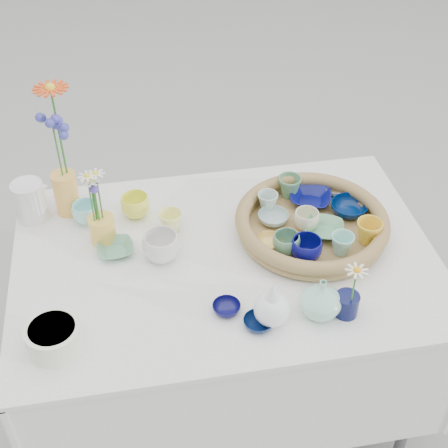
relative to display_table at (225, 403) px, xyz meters
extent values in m
plane|color=#A5A59D|center=(0.00, 0.00, 0.00)|extent=(80.00, 80.00, 0.00)
imported|color=#080C58|center=(0.32, 0.18, 0.80)|extent=(0.18, 0.18, 0.03)
imported|color=#021A4C|center=(0.42, 0.11, 0.80)|extent=(0.13, 0.13, 0.04)
imported|color=yellow|center=(0.43, -0.03, 0.82)|extent=(0.10, 0.10, 0.07)
imported|color=#61A074|center=(0.31, 0.03, 0.80)|extent=(0.16, 0.16, 0.03)
imported|color=#5F9A73|center=(0.18, -0.04, 0.82)|extent=(0.11, 0.11, 0.06)
imported|color=#99B6B1|center=(0.17, 0.11, 0.80)|extent=(0.13, 0.13, 0.03)
imported|color=silver|center=(0.17, 0.17, 0.81)|extent=(0.09, 0.09, 0.06)
imported|color=#F0ECC5|center=(0.27, 0.06, 0.81)|extent=(0.10, 0.10, 0.06)
imported|color=#B6D3FF|center=(0.41, 0.22, 0.80)|extent=(0.10, 0.10, 0.03)
imported|color=#090A62|center=(0.23, -0.08, 0.82)|extent=(0.12, 0.12, 0.07)
imported|color=#EDBD58|center=(0.13, 0.00, 0.80)|extent=(0.09, 0.09, 0.03)
imported|color=#94DAC6|center=(0.34, -0.07, 0.82)|extent=(0.09, 0.09, 0.06)
imported|color=#558B60|center=(0.26, 0.23, 0.82)|extent=(0.10, 0.10, 0.07)
imported|color=#F5F949|center=(-0.25, 0.24, 0.80)|extent=(0.11, 0.11, 0.07)
imported|color=#FEFC8E|center=(-0.15, 0.14, 0.80)|extent=(0.09, 0.09, 0.07)
imported|color=#66A582|center=(-0.32, 0.07, 0.78)|extent=(0.12, 0.12, 0.03)
imported|color=silver|center=(-0.19, 0.02, 0.81)|extent=(0.11, 0.11, 0.09)
imported|color=#0A0A46|center=(-0.04, -0.22, 0.78)|extent=(0.09, 0.09, 0.02)
imported|color=#9AE9E6|center=(-0.41, 0.23, 0.80)|extent=(0.11, 0.11, 0.07)
imported|color=#091944|center=(0.04, -0.29, 0.78)|extent=(0.11, 0.11, 0.03)
imported|color=#A0DFC5|center=(0.21, -0.27, 0.82)|extent=(0.15, 0.15, 0.12)
cylinder|color=#0B0F3E|center=(0.28, -0.28, 0.80)|extent=(0.08, 0.08, 0.07)
cylinder|color=#F7B34D|center=(-0.46, 0.30, 0.84)|extent=(0.09, 0.09, 0.15)
cylinder|color=#FFC74C|center=(-0.36, 0.13, 0.81)|extent=(0.08, 0.08, 0.09)
camera|label=1|loc=(-0.25, -1.35, 2.04)|focal=50.00mm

